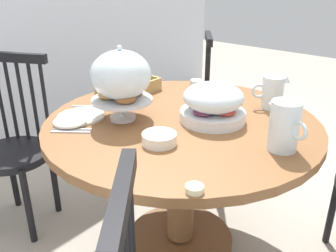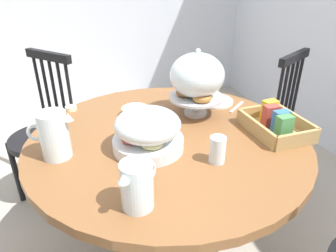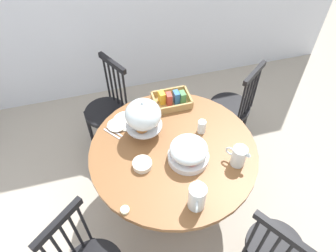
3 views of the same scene
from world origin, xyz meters
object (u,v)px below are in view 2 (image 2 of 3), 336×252
Objects in this scene: orange_juice_pitcher at (55,137)px; cereal_bowl at (135,112)px; fruit_platter_covered at (148,131)px; china_plate_large at (214,101)px; cereal_basket at (275,124)px; windsor_chair_far_side at (45,137)px; drinking_glass at (217,150)px; milk_pitcher at (137,187)px; butter_dish at (71,108)px; dining_table at (168,171)px; windsor_chair_facing_door at (262,125)px; pastry_stand_with_dome at (197,78)px; china_plate_small at (202,95)px.

orange_juice_pitcher reaches higher than cereal_bowl.
fruit_platter_covered reaches higher than china_plate_large.
windsor_chair_far_side is at bearing -128.77° from cereal_basket.
cereal_basket is 2.87× the size of drinking_glass.
milk_pitcher reaches higher than butter_dish.
windsor_chair_far_side reaches higher than dining_table.
dining_table is at bearing -63.50° from windsor_chair_facing_door.
pastry_stand_with_dome is 1.09× the size of cereal_basket.
fruit_platter_covered is 2.73× the size of drinking_glass.
pastry_stand_with_dome is at bearing -138.13° from cereal_basket.
drinking_glass is at bearing 67.30° from orange_juice_pitcher.
cereal_bowl is (-0.08, -0.30, -0.18)m from pastry_stand_with_dome.
butter_dish reaches higher than dining_table.
dining_table is 4.23× the size of fruit_platter_covered.
dining_table is 9.07× the size of cereal_bowl.
milk_pitcher is at bearing -30.94° from dining_table.
windsor_chair_far_side is 1.10m from china_plate_large.
windsor_chair_facing_door is 1.14m from fruit_platter_covered.
cereal_basket is at bearing 83.27° from orange_juice_pitcher.
orange_juice_pitcher is at bearing -74.88° from pastry_stand_with_dome.
fruit_platter_covered is 1.36× the size of china_plate_large.
cereal_bowl reaches higher than china_plate_small.
dining_table is at bearing -42.66° from china_plate_small.
orange_juice_pitcher reaches higher than cereal_basket.
milk_pitcher is (0.83, -1.08, 0.36)m from windsor_chair_facing_door.
drinking_glass is (0.64, -0.23, 0.04)m from china_plate_small.
cereal_basket reaches higher than china_plate_large.
windsor_chair_facing_door reaches higher than orange_juice_pitcher.
cereal_bowl is at bearing 46.46° from windsor_chair_far_side.
windsor_chair_facing_door is 0.58m from china_plate_small.
cereal_basket is (0.13, 0.48, 0.24)m from dining_table.
cereal_bowl is at bearing 166.78° from milk_pitcher.
orange_juice_pitcher is 0.48m from cereal_bowl.
windsor_chair_facing_door is 8.86× the size of drinking_glass.
china_plate_small is (-0.78, 0.59, -0.06)m from milk_pitcher.
china_plate_large is at bearing 78.92° from butter_dish.
fruit_platter_covered is at bearing 80.00° from orange_juice_pitcher.
china_plate_large is at bearing 127.48° from dining_table.
china_plate_small is (0.36, 0.93, 0.30)m from windsor_chair_far_side.
windsor_chair_far_side is at bearing -144.90° from drinking_glass.
fruit_platter_covered is 0.37m from orange_juice_pitcher.
pastry_stand_with_dome reaches higher than orange_juice_pitcher.
windsor_chair_facing_door and windsor_chair_far_side have the same top height.
fruit_platter_covered is (0.81, 0.47, 0.37)m from windsor_chair_far_side.
butter_dish is at bearing -122.82° from cereal_basket.
fruit_platter_covered is 0.62m from china_plate_large.
china_plate_large is at bearing 138.29° from milk_pitcher.
china_plate_small is at bearing 84.73° from butter_dish.
china_plate_small is 1.36× the size of drinking_glass.
dining_table is 0.56m from orange_juice_pitcher.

